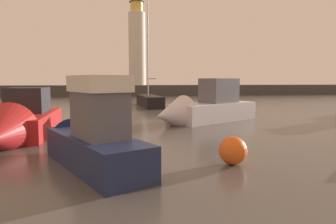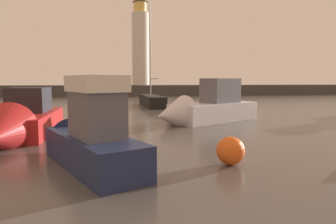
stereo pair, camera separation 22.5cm
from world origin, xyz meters
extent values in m
plane|color=#4C4742|center=(0.00, 26.80, 0.00)|extent=(220.00, 220.00, 0.00)
cube|color=#423F3D|center=(0.00, 53.60, 0.91)|extent=(87.54, 4.10, 1.81)
cylinder|color=silver|center=(1.53, 53.60, 7.99)|extent=(2.89, 2.89, 12.37)
cylinder|color=#F2CC59|center=(1.53, 53.60, 15.04)|extent=(2.17, 2.17, 1.73)
cube|color=#B21E1E|center=(-7.03, 15.66, 0.52)|extent=(2.59, 6.37, 1.05)
cone|color=#B21E1E|center=(-6.98, 11.87, 0.58)|extent=(2.43, 2.28, 2.40)
cube|color=#232328|center=(-7.04, 16.31, 1.67)|extent=(1.80, 2.46, 1.25)
cube|color=#1E284C|center=(-3.32, 8.93, 0.50)|extent=(3.53, 5.18, 1.00)
cone|color=#1E284C|center=(-4.55, 11.54, 0.55)|extent=(1.95, 1.90, 1.49)
cube|color=#595960|center=(-3.13, 8.53, 1.67)|extent=(1.80, 2.10, 1.34)
cube|color=silver|center=(-3.13, 8.53, 2.58)|extent=(1.98, 2.31, 0.47)
cube|color=silver|center=(3.79, 18.90, 0.59)|extent=(6.61, 5.25, 1.18)
cone|color=silver|center=(0.58, 16.98, 0.65)|extent=(2.97, 3.02, 2.25)
cube|color=#595960|center=(4.28, 19.19, 1.98)|extent=(2.90, 2.59, 1.62)
cube|color=black|center=(0.95, 30.82, 0.55)|extent=(2.10, 7.32, 1.11)
cylinder|color=#B7B7BC|center=(0.91, 31.54, 5.87)|extent=(0.12, 0.12, 9.53)
cylinder|color=#B7B7BC|center=(1.02, 29.56, 2.82)|extent=(0.32, 3.97, 0.09)
sphere|color=#EA5919|center=(0.98, 8.51, 0.45)|extent=(0.90, 0.90, 0.90)
camera|label=1|loc=(-2.73, -0.59, 2.68)|focal=32.99mm
camera|label=2|loc=(-2.51, -0.63, 2.68)|focal=32.99mm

